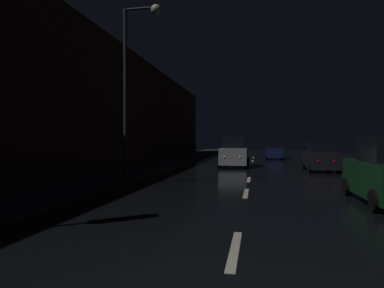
% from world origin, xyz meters
% --- Properties ---
extents(ground, '(27.16, 84.00, 0.02)m').
position_xyz_m(ground, '(0.00, 24.50, -0.01)').
color(ground, black).
extents(sidewalk_left, '(4.40, 84.00, 0.15)m').
position_xyz_m(sidewalk_left, '(-7.38, 24.50, 0.07)').
color(sidewalk_left, '#28282B').
rests_on(sidewalk_left, ground).
extents(building_facade_left, '(0.80, 63.00, 9.24)m').
position_xyz_m(building_facade_left, '(-9.98, 21.00, 4.62)').
color(building_facade_left, '#472319').
rests_on(building_facade_left, ground).
extents(lane_centerline, '(0.16, 34.79, 0.01)m').
position_xyz_m(lane_centerline, '(0.00, 19.04, 0.01)').
color(lane_centerline, beige).
rests_on(lane_centerline, ground).
extents(streetlamp_overhead, '(1.70, 0.44, 7.74)m').
position_xyz_m(streetlamp_overhead, '(-4.84, 11.10, 5.08)').
color(streetlamp_overhead, '#2D2D30').
rests_on(streetlamp_overhead, ground).
extents(car_approaching_headlights, '(2.05, 4.44, 2.23)m').
position_xyz_m(car_approaching_headlights, '(-1.21, 21.83, 1.02)').
color(car_approaching_headlights, '#A5A8AD').
rests_on(car_approaching_headlights, ground).
extents(car_distant_taillights, '(1.73, 3.76, 1.89)m').
position_xyz_m(car_distant_taillights, '(2.15, 32.57, 0.86)').
color(car_distant_taillights, '#141E51').
rests_on(car_distant_taillights, ground).
extents(car_parked_right_far, '(1.78, 3.85, 1.94)m').
position_xyz_m(car_parked_right_far, '(4.28, 19.28, 0.89)').
color(car_parked_right_far, black).
rests_on(car_parked_right_far, ground).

